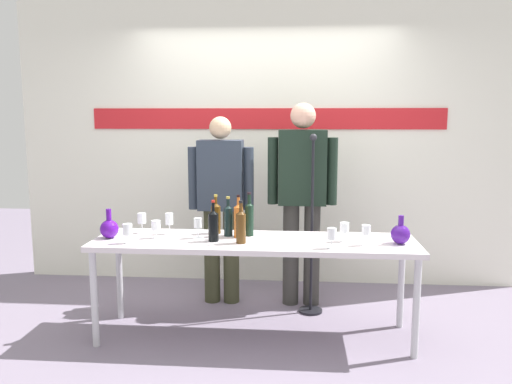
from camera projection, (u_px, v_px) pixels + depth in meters
ground_plane at (254, 336)px, 3.91m from camera, size 10.00×10.00×0.00m
back_wall at (266, 132)px, 5.05m from camera, size 4.88×0.11×3.00m
display_table at (254, 248)px, 3.81m from camera, size 2.38×0.63×0.75m
decanter_blue_left at (109, 228)px, 3.84m from camera, size 0.14×0.14×0.22m
decanter_blue_right at (400, 234)px, 3.67m from camera, size 0.14×0.14×0.21m
presenter_left at (221, 199)px, 4.50m from camera, size 0.57×0.22×1.65m
presenter_right at (302, 191)px, 4.43m from camera, size 0.60×0.22×1.76m
wine_bottle_0 at (213, 225)px, 3.74m from camera, size 0.07×0.07×0.30m
wine_bottle_1 at (238, 220)px, 3.85m from camera, size 0.07×0.07×0.32m
wine_bottle_2 at (249, 217)px, 3.91m from camera, size 0.07×0.07×0.34m
wine_bottle_3 at (241, 226)px, 3.68m from camera, size 0.07×0.07×0.31m
wine_bottle_4 at (228, 219)px, 3.90m from camera, size 0.07×0.07×0.30m
wine_bottle_5 at (216, 217)px, 3.99m from camera, size 0.07×0.07×0.30m
wine_glass_left_0 at (156, 226)px, 3.84m from camera, size 0.07×0.07×0.13m
wine_glass_left_1 at (142, 219)px, 4.00m from camera, size 0.07×0.07×0.16m
wine_glass_left_2 at (169, 219)px, 3.97m from camera, size 0.06×0.06×0.16m
wine_glass_left_3 at (128, 230)px, 3.68m from camera, size 0.07×0.07×0.14m
wine_glass_left_4 at (198, 223)px, 3.84m from camera, size 0.06×0.06×0.15m
wine_glass_right_0 at (366, 231)px, 3.62m from camera, size 0.06×0.06×0.15m
wine_glass_right_1 at (332, 234)px, 3.54m from camera, size 0.07×0.07×0.14m
wine_glass_right_2 at (344, 228)px, 3.73m from camera, size 0.07×0.07×0.14m
microphone_stand at (311, 254)px, 4.32m from camera, size 0.20×0.20×1.51m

